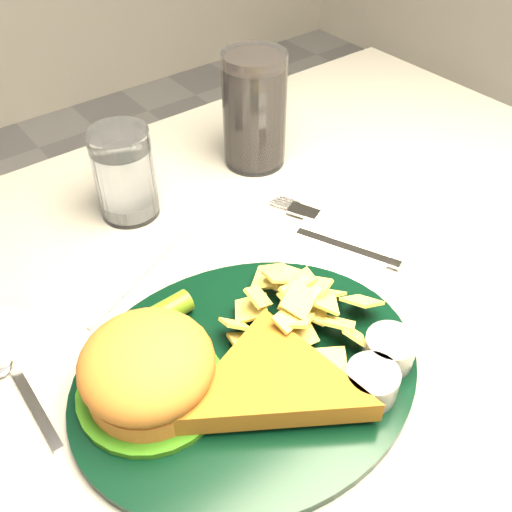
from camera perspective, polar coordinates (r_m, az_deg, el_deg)
The scene contains 8 objects.
table at distance 0.94m, azimuth 0.19°, elevation -19.54°, with size 1.20×0.80×0.75m, color gray, non-canonical shape.
dinner_plate at distance 0.53m, azimuth -0.86°, elevation -9.37°, with size 0.34×0.28×0.08m, color black, non-canonical shape.
water_glass at distance 0.73m, azimuth -13.01°, elevation 8.00°, with size 0.07×0.07×0.12m, color silver.
cola_glass at distance 0.80m, azimuth -0.15°, elevation 14.35°, with size 0.09×0.09×0.16m, color black.
fork_napkin at distance 0.69m, azimuth 8.52°, elevation 1.24°, with size 0.13×0.17×0.01m, color white, non-canonical shape.
spoon at distance 0.57m, azimuth -21.23°, elevation -13.80°, with size 0.04×0.14×0.01m, color silver, non-canonical shape.
ramekin at distance 0.63m, azimuth -24.01°, elevation -7.10°, with size 0.05×0.05×0.03m, color white.
wrapped_straw at distance 0.66m, azimuth -11.39°, elevation -1.75°, with size 0.18×0.06×0.01m, color silver, non-canonical shape.
Camera 1 is at (-0.28, -0.35, 1.20)m, focal length 40.00 mm.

